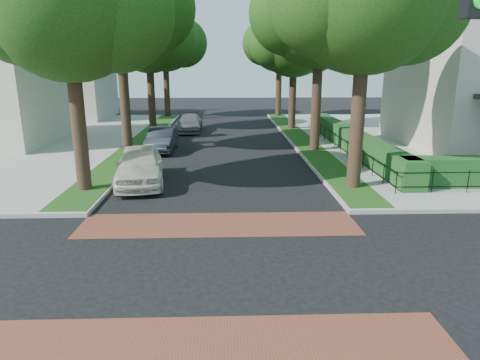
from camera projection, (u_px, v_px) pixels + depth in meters
name	position (u px, v px, depth m)	size (l,w,h in m)	color
ground	(217.00, 270.00, 10.83)	(120.00, 120.00, 0.00)	black
crosswalk_far	(219.00, 224.00, 13.92)	(9.00, 2.20, 0.01)	brown
crosswalk_near	(214.00, 351.00, 7.74)	(9.00, 2.20, 0.01)	brown
grass_strip_ne	(301.00, 138.00, 29.40)	(1.60, 29.80, 0.02)	#193F12
grass_strip_nw	(143.00, 139.00, 29.06)	(1.60, 29.80, 0.02)	#193F12
tree_right_mid	(322.00, 10.00, 23.66)	(8.25, 7.09, 11.22)	black
tree_right_far	(295.00, 40.00, 32.60)	(7.25, 6.23, 9.74)	black
tree_right_back	(281.00, 41.00, 41.20)	(7.50, 6.45, 10.20)	black
tree_left_near	(72.00, 2.00, 15.75)	(7.50, 6.45, 10.20)	black
tree_left_mid	(121.00, 2.00, 23.21)	(8.00, 6.88, 11.48)	black
tree_left_far	(150.00, 36.00, 32.19)	(7.00, 6.02, 9.86)	black
tree_left_back	(166.00, 39.00, 40.82)	(7.75, 6.66, 10.44)	black
hedge_main_road	(351.00, 140.00, 25.37)	(1.00, 18.00, 1.20)	#164019
fence_main_road	(338.00, 142.00, 25.38)	(0.06, 18.00, 0.90)	black
house_left_far	(57.00, 65.00, 39.91)	(10.00, 9.00, 10.14)	beige
parked_car_front	(140.00, 165.00, 18.44)	(1.97, 4.90, 1.67)	silver
parked_car_middle	(162.00, 139.00, 25.70)	(1.49, 4.27, 1.41)	#212732
parked_car_rear	(189.00, 123.00, 33.25)	(1.85, 4.55, 1.32)	slate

